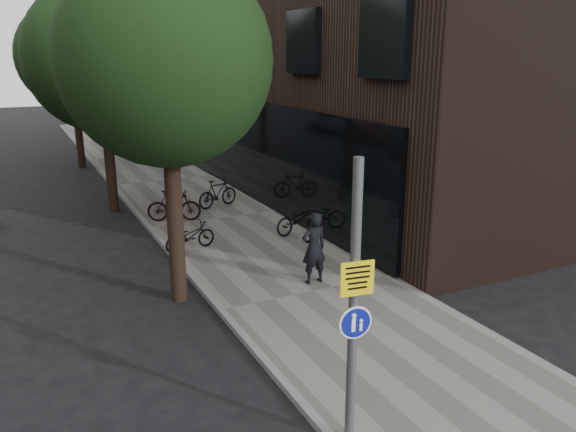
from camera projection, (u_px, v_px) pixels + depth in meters
ground at (390, 367)px, 10.08m from camera, size 120.00×120.00×0.00m
sidewalk at (217, 220)px, 18.78m from camera, size 4.50×60.00×0.12m
curb_edge at (150, 229)px, 17.82m from camera, size 0.15×60.00×0.13m
street_tree_near at (168, 69)px, 11.59m from camera, size 4.40×4.40×7.50m
street_tree_mid at (103, 63)px, 18.90m from camera, size 5.00×5.00×7.80m
street_tree_far at (73, 61)px, 26.65m from camera, size 5.00×5.00×7.80m
signpost at (354, 306)px, 7.46m from camera, size 0.47×0.14×4.07m
pedestrian at (314, 248)px, 13.27m from camera, size 0.64×0.43×1.74m
parked_bike_facade_near at (299, 218)px, 17.15m from camera, size 1.85×0.97×0.92m
parked_bike_facade_far at (218, 193)px, 20.04m from camera, size 1.73×0.97×1.00m
parked_bike_curb_near at (190, 236)px, 15.65m from camera, size 1.60×0.85×0.80m
parked_bike_curb_far at (174, 206)px, 18.33m from camera, size 1.80×1.07×1.05m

